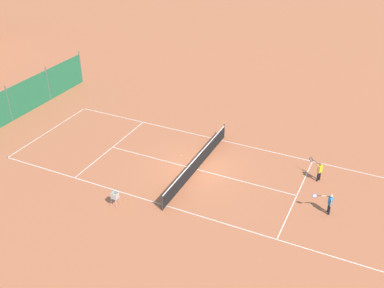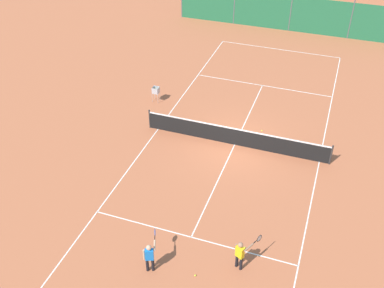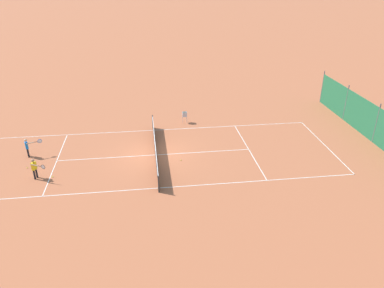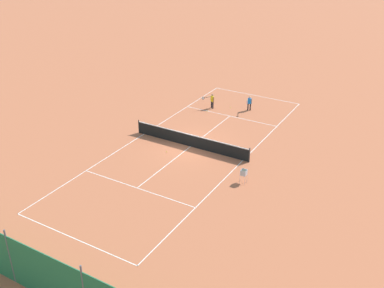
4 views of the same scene
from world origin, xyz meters
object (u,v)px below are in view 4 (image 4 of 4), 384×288
Objects in this scene: tennis_ball_service_box at (207,111)px; ball_hopper at (244,173)px; tennis_ball_alley_right at (166,152)px; player_near_baseline at (249,102)px; tennis_ball_by_net_right at (231,107)px; tennis_net at (191,140)px; player_far_baseline at (212,100)px.

ball_hopper is (-7.38, 8.82, 0.62)m from tennis_ball_service_box.
tennis_ball_service_box and tennis_ball_alley_right have the same top height.
player_near_baseline is 19.57× the size of tennis_ball_by_net_right.
tennis_ball_alley_right is 0.07× the size of ball_hopper.
tennis_net is 8.10m from tennis_ball_by_net_right.
player_near_baseline is at bearing -95.92° from tennis_net.
player_far_baseline is at bearing -87.90° from tennis_ball_service_box.
player_near_baseline is 10.11m from tennis_ball_alley_right.
ball_hopper is (-4.44, 10.87, -0.10)m from player_near_baseline.
ball_hopper is at bearing 171.38° from tennis_ball_alley_right.
tennis_ball_alley_right is 6.42m from ball_hopper.
tennis_ball_by_net_right is 12.24m from ball_hopper.
player_near_baseline is at bearing -171.30° from tennis_ball_by_net_right.
tennis_ball_service_box is 7.93m from tennis_ball_alley_right.
tennis_net is 10.31× the size of ball_hopper.
tennis_ball_by_net_right is 0.07× the size of ball_hopper.
player_far_baseline is at bearing -73.59° from tennis_net.
player_near_baseline is 19.57× the size of tennis_ball_service_box.
player_far_baseline is at bearing -82.86° from tennis_ball_alley_right.
tennis_net reaches higher than tennis_ball_alley_right.
player_far_baseline reaches higher than tennis_ball_by_net_right.
player_near_baseline is at bearing -67.75° from ball_hopper.
tennis_ball_service_box is 2.25m from tennis_ball_by_net_right.
tennis_net is 7.11× the size of player_near_baseline.
tennis_ball_alley_right is at bearing 88.39° from tennis_ball_by_net_right.
tennis_ball_service_box is at bearing 34.96° from player_near_baseline.
tennis_net is 7.09× the size of player_far_baseline.
player_near_baseline is (-0.86, -8.30, 0.25)m from tennis_net.
tennis_net is 139.09× the size of tennis_ball_by_net_right.
tennis_ball_alley_right is (1.01, 1.61, -0.47)m from tennis_net.
tennis_ball_alley_right is at bearing 57.88° from tennis_net.
tennis_ball_alley_right is (-1.10, 8.76, -0.72)m from player_far_baseline.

